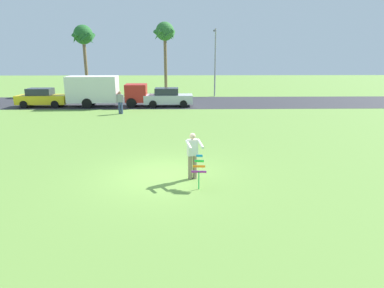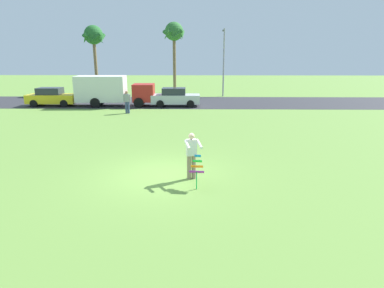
# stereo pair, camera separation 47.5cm
# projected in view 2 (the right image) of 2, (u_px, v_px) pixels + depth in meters

# --- Properties ---
(ground_plane) EXTENTS (120.00, 120.00, 0.00)m
(ground_plane) POSITION_uv_depth(u_px,v_px,m) (161.00, 175.00, 12.44)
(ground_plane) COLOR olive
(road_strip) EXTENTS (120.00, 8.00, 0.01)m
(road_strip) POSITION_uv_depth(u_px,v_px,m) (183.00, 102.00, 31.10)
(road_strip) COLOR #2D2D33
(road_strip) RESTS_ON ground
(person_kite_flyer) EXTENTS (0.67, 0.74, 1.73)m
(person_kite_flyer) POSITION_uv_depth(u_px,v_px,m) (192.00, 154.00, 11.82)
(person_kite_flyer) COLOR gray
(person_kite_flyer) RESTS_ON ground
(kite_held) EXTENTS (0.52, 0.65, 1.09)m
(kite_held) POSITION_uv_depth(u_px,v_px,m) (197.00, 167.00, 11.11)
(kite_held) COLOR blue
(kite_held) RESTS_ON ground
(parked_car_yellow) EXTENTS (4.23, 1.89, 1.60)m
(parked_car_yellow) POSITION_uv_depth(u_px,v_px,m) (52.00, 97.00, 28.78)
(parked_car_yellow) COLOR yellow
(parked_car_yellow) RESTS_ON ground
(parked_truck_red_cab) EXTENTS (6.77, 2.28, 2.62)m
(parked_truck_red_cab) POSITION_uv_depth(u_px,v_px,m) (111.00, 90.00, 28.52)
(parked_truck_red_cab) COLOR #B2231E
(parked_truck_red_cab) RESTS_ON ground
(parked_car_silver) EXTENTS (4.23, 1.89, 1.60)m
(parked_car_silver) POSITION_uv_depth(u_px,v_px,m) (175.00, 97.00, 28.59)
(parked_car_silver) COLOR silver
(parked_car_silver) RESTS_ON ground
(palm_tree_left_near) EXTENTS (2.58, 2.71, 7.58)m
(palm_tree_left_near) POSITION_uv_depth(u_px,v_px,m) (94.00, 38.00, 36.73)
(palm_tree_left_near) COLOR brown
(palm_tree_left_near) RESTS_ON ground
(palm_tree_right_near) EXTENTS (2.58, 2.71, 8.00)m
(palm_tree_right_near) POSITION_uv_depth(u_px,v_px,m) (174.00, 34.00, 37.47)
(palm_tree_right_near) COLOR brown
(palm_tree_right_near) RESTS_ON ground
(streetlight_pole) EXTENTS (0.24, 1.65, 7.00)m
(streetlight_pole) POSITION_uv_depth(u_px,v_px,m) (224.00, 58.00, 34.47)
(streetlight_pole) COLOR #9E9EA3
(streetlight_pole) RESTS_ON ground
(person_walker_near) EXTENTS (0.57, 0.24, 1.73)m
(person_walker_near) POSITION_uv_depth(u_px,v_px,m) (127.00, 101.00, 25.10)
(person_walker_near) COLOR #384772
(person_walker_near) RESTS_ON ground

